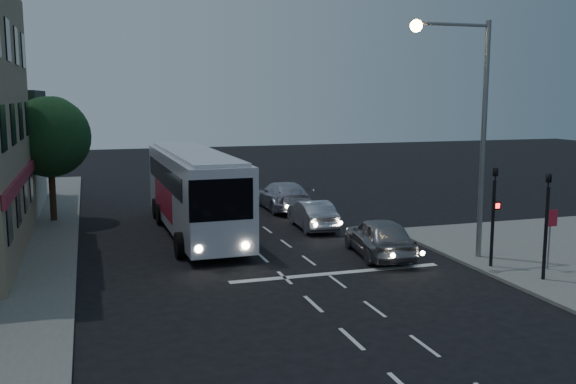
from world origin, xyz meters
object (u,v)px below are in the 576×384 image
object	(u,v)px
streetlight	(470,112)
traffic_signal_side	(547,213)
tour_bus	(194,189)
car_suv	(379,237)
traffic_signal_main	(494,205)
car_sedan_a	(312,214)
street_tree	(49,133)
regulatory_sign	(551,230)
car_sedan_b	(283,196)

from	to	relation	value
streetlight	traffic_signal_side	bearing A→B (deg)	-74.30
tour_bus	car_suv	bearing A→B (deg)	-46.74
traffic_signal_main	traffic_signal_side	xyz separation A→B (m)	(0.70, -1.98, 0.00)
car_sedan_a	street_tree	size ratio (longest dim) A/B	0.68
car_sedan_a	regulatory_sign	xyz separation A→B (m)	(5.54, -9.92, 0.91)
traffic_signal_side	streetlight	distance (m)	4.84
car_suv	car_sedan_b	size ratio (longest dim) A/B	0.85
traffic_signal_side	car_sedan_b	bearing A→B (deg)	105.03
car_sedan_b	car_sedan_a	bearing A→B (deg)	88.24
tour_bus	traffic_signal_main	size ratio (longest dim) A/B	3.07
car_suv	regulatory_sign	world-z (taller)	regulatory_sign
traffic_signal_main	street_tree	xyz separation A→B (m)	(-15.81, 14.25, 2.08)
traffic_signal_main	street_tree	bearing A→B (deg)	137.97
car_sedan_a	streetlight	bearing A→B (deg)	118.69
traffic_signal_side	regulatory_sign	xyz separation A→B (m)	(1.00, 0.96, -0.82)
car_sedan_b	regulatory_sign	distance (m)	16.26
car_sedan_a	streetlight	world-z (taller)	streetlight
car_sedan_b	streetlight	distance (m)	14.23
traffic_signal_main	streetlight	xyz separation A→B (m)	(-0.26, 1.42, 3.31)
car_suv	tour_bus	bearing A→B (deg)	-38.71
traffic_signal_main	car_suv	bearing A→B (deg)	135.72
car_suv	car_sedan_b	world-z (taller)	car_suv
regulatory_sign	car_sedan_b	bearing A→B (deg)	109.32
car_sedan_b	regulatory_sign	world-z (taller)	regulatory_sign
car_sedan_a	car_sedan_b	xyz separation A→B (m)	(0.17, 5.41, 0.10)
regulatory_sign	street_tree	bearing A→B (deg)	138.92
car_suv	car_sedan_b	xyz separation A→B (m)	(-0.58, 11.29, -0.00)
car_sedan_b	street_tree	size ratio (longest dim) A/B	0.88
traffic_signal_side	street_tree	bearing A→B (deg)	135.50
car_suv	regulatory_sign	bearing A→B (deg)	146.82
car_sedan_b	traffic_signal_side	size ratio (longest dim) A/B	1.33
tour_bus	car_sedan_a	distance (m)	5.77
car_suv	street_tree	xyz separation A→B (m)	(-12.71, 11.22, 3.71)
car_suv	street_tree	distance (m)	17.36
car_sedan_a	traffic_signal_main	size ratio (longest dim) A/B	1.02
tour_bus	regulatory_sign	world-z (taller)	tour_bus
traffic_signal_side	regulatory_sign	world-z (taller)	traffic_signal_side
car_suv	traffic_signal_side	xyz separation A→B (m)	(3.80, -5.00, 1.63)
traffic_signal_side	streetlight	size ratio (longest dim) A/B	0.46
car_sedan_a	tour_bus	bearing A→B (deg)	-2.73
car_sedan_b	streetlight	world-z (taller)	streetlight
car_suv	regulatory_sign	distance (m)	6.32
car_suv	traffic_signal_main	world-z (taller)	traffic_signal_main
car_sedan_a	street_tree	world-z (taller)	street_tree
car_sedan_a	regulatory_sign	world-z (taller)	regulatory_sign
car_suv	traffic_signal_main	xyz separation A→B (m)	(3.10, -3.02, 1.63)
car_suv	streetlight	distance (m)	5.92
tour_bus	traffic_signal_main	bearing A→B (deg)	-46.31
car_sedan_a	traffic_signal_side	xyz separation A→B (m)	(4.54, -10.88, 1.73)
car_sedan_b	regulatory_sign	size ratio (longest dim) A/B	2.47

